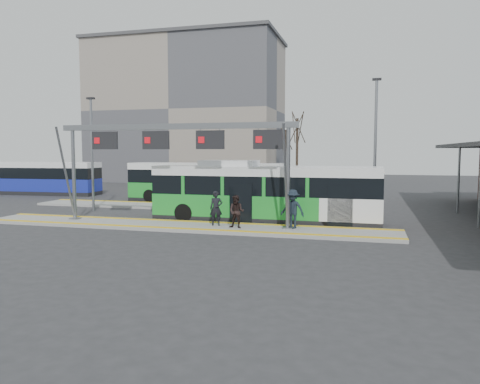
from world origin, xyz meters
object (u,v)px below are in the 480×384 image
object	(u,v)px
passenger_b	(237,212)
hero_bus	(265,194)
gantry	(176,144)
passenger_c	(293,209)
passenger_a	(216,208)

from	to	relation	value
passenger_b	hero_bus	bearing A→B (deg)	81.79
gantry	passenger_b	distance (m)	4.80
passenger_b	passenger_c	distance (m)	2.75
gantry	passenger_a	distance (m)	3.93
passenger_a	passenger_b	xyz separation A→B (m)	(1.23, -0.52, -0.07)
gantry	passenger_a	size ratio (longest dim) A/B	7.41
passenger_a	passenger_c	xyz separation A→B (m)	(3.89, 0.16, 0.08)
passenger_a	passenger_b	bearing A→B (deg)	-43.29
gantry	passenger_b	bearing A→B (deg)	-9.20
gantry	passenger_c	xyz separation A→B (m)	(6.07, 0.13, -3.20)
hero_bus	passenger_a	world-z (taller)	hero_bus
hero_bus	passenger_c	size ratio (longest dim) A/B	6.54
gantry	hero_bus	distance (m)	5.60
passenger_a	passenger_b	world-z (taller)	passenger_a
gantry	passenger_a	world-z (taller)	gantry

